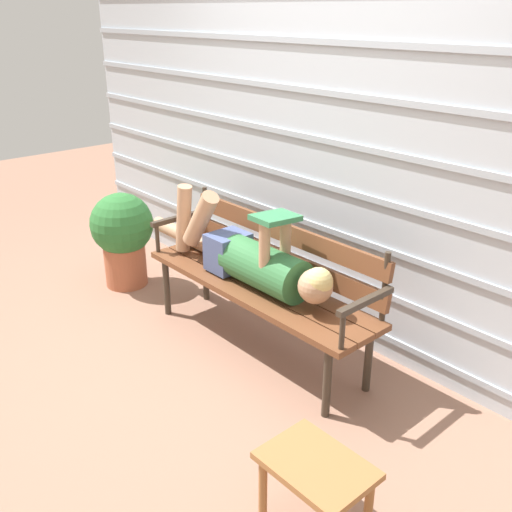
{
  "coord_description": "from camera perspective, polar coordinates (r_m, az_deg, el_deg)",
  "views": [
    {
      "loc": [
        2.32,
        -1.99,
        1.95
      ],
      "look_at": [
        0.0,
        0.06,
        0.62
      ],
      "focal_mm": 40.47,
      "sensor_mm": 36.0,
      "label": 1
    }
  ],
  "objects": [
    {
      "name": "ground_plane",
      "position": [
        3.63,
        -0.72,
        -9.32
      ],
      "size": [
        12.0,
        12.0,
        0.0
      ],
      "primitive_type": "plane",
      "color": "#936B56"
    },
    {
      "name": "house_siding",
      "position": [
        3.59,
        6.65,
        9.3
      ],
      "size": [
        5.25,
        0.08,
        2.2
      ],
      "color": "#B2BCC6",
      "rests_on": "ground"
    },
    {
      "name": "park_bench",
      "position": [
        3.47,
        0.81,
        -1.86
      ],
      "size": [
        1.67,
        0.44,
        0.83
      ],
      "color": "brown",
      "rests_on": "ground"
    },
    {
      "name": "reclining_person",
      "position": [
        3.43,
        -0.74,
        -0.07
      ],
      "size": [
        1.73,
        0.26,
        0.5
      ],
      "color": "#33703D"
    },
    {
      "name": "footstool",
      "position": [
        2.43,
        5.95,
        -20.71
      ],
      "size": [
        0.43,
        0.31,
        0.33
      ],
      "color": "#9E6638",
      "rests_on": "ground"
    },
    {
      "name": "potted_plant",
      "position": [
        4.41,
        -13.04,
        2.15
      ],
      "size": [
        0.47,
        0.47,
        0.72
      ],
      "color": "#AD5B3D",
      "rests_on": "ground"
    }
  ]
}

